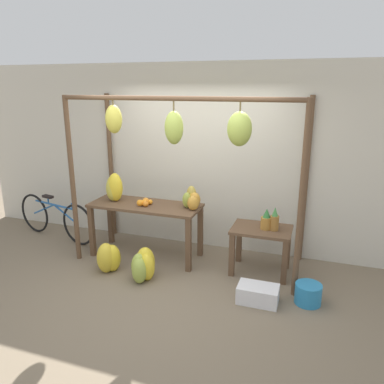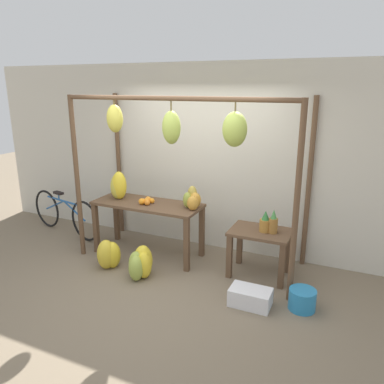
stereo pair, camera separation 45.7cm
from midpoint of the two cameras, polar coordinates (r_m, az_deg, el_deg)
name	(u,v)px [view 1 (the left image)]	position (r m, az deg, el deg)	size (l,w,h in m)	color
ground_plane	(165,288)	(4.90, -6.84, -14.43)	(20.00, 20.00, 0.00)	#756651
shop_wall_back	(202,158)	(5.71, -0.80, 5.18)	(8.00, 0.08, 2.80)	beige
stall_awning	(187,147)	(4.78, -3.59, 6.87)	(3.16, 1.19, 2.35)	brown
display_table_main	(145,213)	(5.53, -9.47, -3.15)	(1.62, 0.63, 0.81)	brown
display_table_side	(261,238)	(5.09, 7.96, -7.08)	(0.78, 0.56, 0.64)	brown
banana_pile_on_table	(114,188)	(5.69, -14.05, 0.57)	(0.33, 0.30, 0.43)	yellow
orange_pile	(144,202)	(5.43, -9.69, -1.59)	(0.19, 0.22, 0.09)	orange
pineapple_cluster	(270,220)	(4.97, 9.19, -4.34)	(0.24, 0.15, 0.32)	olive
banana_pile_ground_left	(107,258)	(5.37, -15.21, -9.76)	(0.41, 0.37, 0.42)	yellow
banana_pile_ground_right	(143,266)	(5.05, -10.08, -11.10)	(0.38, 0.47, 0.42)	yellow
fruit_crate_white	(258,294)	(4.58, 7.11, -15.24)	(0.47, 0.29, 0.21)	silver
blue_bucket	(308,294)	(4.66, 14.54, -14.85)	(0.31, 0.31, 0.24)	teal
parked_bicycle	(55,218)	(6.68, -21.99, -3.68)	(1.72, 0.41, 0.72)	black
papaya_pile	(192,199)	(5.23, -2.53, -1.17)	(0.30, 0.34, 0.30)	gold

